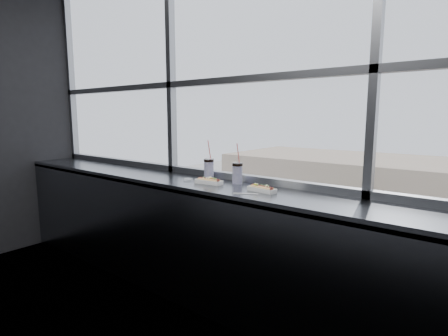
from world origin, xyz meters
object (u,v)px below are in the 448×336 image
Objects in this scene: pedestrian_a at (374,255)px; loose_straw at (246,194)px; hotdog_tray_left at (209,181)px; tree_left at (334,217)px; pedestrian_b at (433,267)px; car_near_a at (232,280)px; hotdog_tray_right at (262,189)px; soda_cup_right at (237,172)px; car_far_a at (304,254)px; wrapper at (188,179)px; car_near_b at (305,309)px; soda_cup_left at (209,167)px.

loose_straw is at bearing 101.89° from pedestrian_a.
hotdog_tray_left is at bearing 138.04° from loose_straw.
pedestrian_b is at bearing -2.94° from tree_left.
tree_left is at bearing -16.21° from car_near_a.
hotdog_tray_right is (0.53, 0.02, -0.00)m from hotdog_tray_left.
loose_straw is at bearing -86.75° from pedestrian_b.
loose_straw reaches higher than car_near_a.
pedestrian_b is at bearing 86.79° from hotdog_tray_left.
hotdog_tray_left is 0.73× the size of soda_cup_right.
car_far_a is at bearing -103.91° from tree_left.
loose_straw is at bearing -146.57° from car_near_a.
wrapper reaches higher than car_near_b.
wrapper is 20.63m from car_near_b.
car_far_a is 1.12× the size of tree_left.
soda_cup_left is at bearing 174.40° from soda_cup_right.
soda_cup_right is at bearing 107.87° from loose_straw.
car_far_a is 2.54× the size of pedestrian_a.
hotdog_tray_right is 0.12× the size of pedestrian_b.
wrapper is 0.02× the size of tree_left.
hotdog_tray_right is at bearing 43.62° from loose_straw.
hotdog_tray_left is at bearing -164.96° from car_far_a.
soda_cup_left is 30.77m from tree_left.
soda_cup_left is 29.85m from pedestrian_b.
hotdog_tray_left is 22.94m from car_near_a.
hotdog_tray_left reaches higher than pedestrian_b.
soda_cup_left is 0.05× the size of car_near_a.
pedestrian_a is at bearing -34.54° from car_near_a.
soda_cup_left is at bearing 124.69° from hotdog_tray_left.
hotdog_tray_left is at bearing -147.43° from car_near_a.
soda_cup_left is 0.74m from loose_straw.
loose_straw is 0.04× the size of tree_left.
soda_cup_left is 1.03× the size of soda_cup_right.
wrapper is at bearing -154.82° from car_near_b.
soda_cup_left reaches higher than tree_left.
pedestrian_a is (-5.77, 27.41, -10.92)m from loose_straw.
soda_cup_right is 29.78m from pedestrian_a.
soda_cup_right reaches higher than car_near_a.
hotdog_tray_right is 0.05× the size of tree_left.
car_near_a is at bearing 120.60° from hotdog_tray_left.
soda_cup_left reaches higher than hotdog_tray_left.
soda_cup_right reaches higher than pedestrian_a.
car_near_a is 1.19× the size of car_near_b.
soda_cup_left is 0.16× the size of pedestrian_a.
hotdog_tray_right is at bearing 102.06° from pedestrian_a.
car_near_b is at bearing 112.06° from soda_cup_right.
pedestrian_b is at bearing 100.40° from hotdog_tray_right.
car_near_a is (-11.72, 16.10, -10.99)m from soda_cup_left.
car_near_b is at bearing 111.01° from soda_cup_left.
soda_cup_right is 28.55m from car_far_a.
pedestrian_b is at bearing -19.67° from car_near_b.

